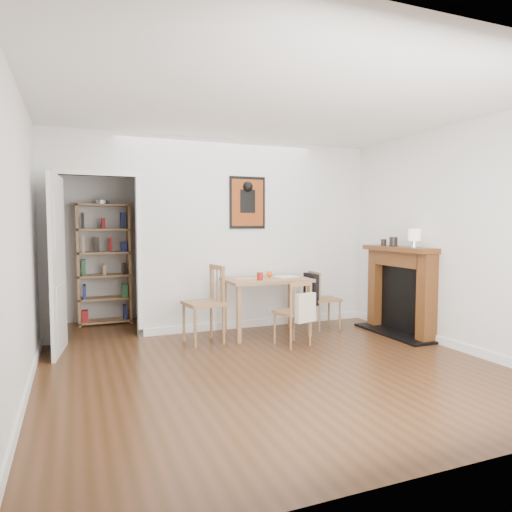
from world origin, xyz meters
name	(u,v)px	position (x,y,z in m)	size (l,w,h in m)	color
ground	(256,356)	(0.00, 0.00, 0.00)	(5.20, 5.20, 0.00)	#4F2D19
room_shell	(227,236)	(0.10, 1.34, 1.30)	(5.20, 5.20, 5.20)	silver
dining_table	(266,285)	(0.49, 0.88, 0.66)	(1.09, 0.70, 0.74)	olive
chair_left	(203,304)	(-0.40, 0.75, 0.48)	(0.54, 0.54, 0.96)	#A57F4D
chair_right	(323,299)	(1.35, 0.88, 0.42)	(0.47, 0.42, 0.81)	#A57F4D
chair_front	(293,313)	(0.57, 0.25, 0.40)	(0.47, 0.51, 0.78)	#A57F4D
bookshelf	(104,264)	(-1.44, 2.37, 0.87)	(0.74, 0.30, 1.77)	olive
fireplace	(401,288)	(2.16, 0.25, 0.62)	(0.45, 1.25, 1.16)	brown
red_glass	(260,276)	(0.34, 0.74, 0.79)	(0.08, 0.08, 0.10)	maroon
orange_fruit	(269,274)	(0.59, 1.01, 0.78)	(0.08, 0.08, 0.08)	#FE550D
placemat	(249,278)	(0.28, 0.94, 0.75)	(0.38, 0.28, 0.00)	beige
notebook	(286,277)	(0.79, 0.90, 0.75)	(0.29, 0.22, 0.01)	white
mantel_lamp	(414,236)	(2.09, -0.07, 1.31)	(0.15, 0.15, 0.24)	silver
ceramic_jar_a	(393,242)	(2.08, 0.32, 1.22)	(0.10, 0.10, 0.13)	black
ceramic_jar_b	(384,242)	(2.07, 0.51, 1.21)	(0.07, 0.07, 0.09)	black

